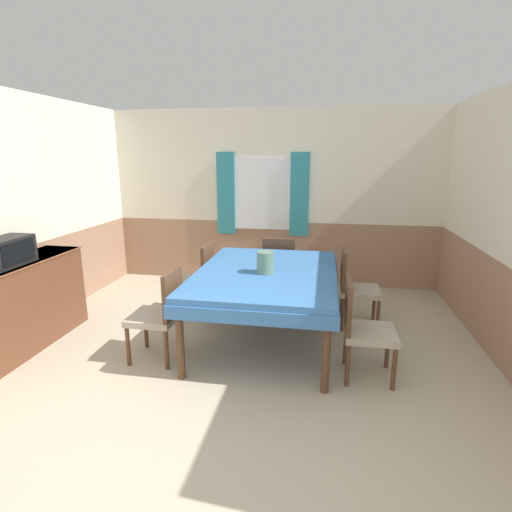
% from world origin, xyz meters
% --- Properties ---
extents(ground_plane, '(16.00, 16.00, 0.00)m').
position_xyz_m(ground_plane, '(0.00, 0.00, 0.00)').
color(ground_plane, tan).
extents(wall_back, '(5.29, 0.10, 2.60)m').
position_xyz_m(wall_back, '(-0.01, 4.17, 1.30)').
color(wall_back, silver).
rests_on(wall_back, ground_plane).
extents(wall_left, '(0.05, 4.55, 2.60)m').
position_xyz_m(wall_left, '(-2.47, 2.08, 1.30)').
color(wall_left, silver).
rests_on(wall_left, ground_plane).
extents(dining_table, '(1.44, 1.96, 0.77)m').
position_xyz_m(dining_table, '(0.22, 2.12, 0.68)').
color(dining_table, '#386BA8').
rests_on(dining_table, ground_plane).
extents(chair_head_window, '(0.44, 0.44, 0.89)m').
position_xyz_m(chair_head_window, '(0.22, 3.31, 0.48)').
color(chair_head_window, brown).
rests_on(chair_head_window, ground_plane).
extents(chair_left_near, '(0.44, 0.44, 0.89)m').
position_xyz_m(chair_left_near, '(-0.71, 1.55, 0.48)').
color(chair_left_near, brown).
rests_on(chair_left_near, ground_plane).
extents(chair_right_far, '(0.44, 0.44, 0.89)m').
position_xyz_m(chair_right_far, '(1.16, 2.69, 0.48)').
color(chair_right_far, brown).
rests_on(chair_right_far, ground_plane).
extents(chair_left_far, '(0.44, 0.44, 0.89)m').
position_xyz_m(chair_left_far, '(-0.71, 2.69, 0.48)').
color(chair_left_far, brown).
rests_on(chair_left_far, ground_plane).
extents(chair_right_near, '(0.44, 0.44, 0.89)m').
position_xyz_m(chair_right_near, '(1.16, 1.55, 0.48)').
color(chair_right_near, brown).
rests_on(chair_right_near, ground_plane).
extents(sideboard, '(0.46, 1.44, 0.90)m').
position_xyz_m(sideboard, '(-2.20, 1.58, 0.46)').
color(sideboard, brown).
rests_on(sideboard, ground_plane).
extents(tv, '(0.29, 0.50, 0.27)m').
position_xyz_m(tv, '(-2.18, 1.42, 1.04)').
color(tv, black).
rests_on(tv, sideboard).
extents(vase, '(0.17, 0.17, 0.22)m').
position_xyz_m(vase, '(0.22, 2.03, 0.89)').
color(vase, slate).
rests_on(vase, dining_table).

